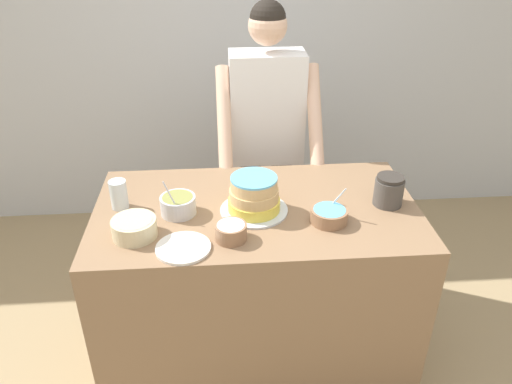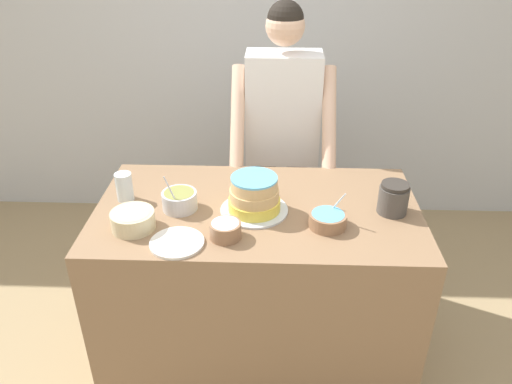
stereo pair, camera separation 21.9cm
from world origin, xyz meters
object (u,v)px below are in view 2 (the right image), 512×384
object	(u,v)px
frosting_bowl_pink	(133,219)
ceramic_plate	(177,243)
frosting_bowl_blue	(328,219)
person_baker	(282,126)
frosting_bowl_white	(225,229)
stoneware_jar	(393,198)
drinking_glass	(124,187)
frosting_bowl_olive	(180,200)
cake	(254,196)

from	to	relation	value
frosting_bowl_pink	ceramic_plate	bearing A→B (deg)	-28.17
frosting_bowl_pink	frosting_bowl_blue	distance (m)	0.83
person_baker	frosting_bowl_white	xyz separation A→B (m)	(-0.24, -0.99, -0.06)
person_baker	frosting_bowl_pink	distance (m)	1.13
frosting_bowl_blue	frosting_bowl_white	distance (m)	0.44
ceramic_plate	stoneware_jar	world-z (taller)	stoneware_jar
frosting_bowl_white	drinking_glass	world-z (taller)	drinking_glass
frosting_bowl_pink	drinking_glass	world-z (taller)	drinking_glass
frosting_bowl_blue	ceramic_plate	xyz separation A→B (m)	(-0.62, -0.16, -0.03)
frosting_bowl_blue	stoneware_jar	bearing A→B (deg)	22.91
frosting_bowl_white	stoneware_jar	xyz separation A→B (m)	(0.73, 0.23, 0.03)
drinking_glass	frosting_bowl_olive	bearing A→B (deg)	-15.18
frosting_bowl_blue	ceramic_plate	world-z (taller)	frosting_bowl_blue
cake	stoneware_jar	distance (m)	0.62
frosting_bowl_olive	ceramic_plate	size ratio (longest dim) A/B	0.84
frosting_bowl_pink	drinking_glass	distance (m)	0.26
frosting_bowl_olive	person_baker	bearing A→B (deg)	58.53
frosting_bowl_olive	frosting_bowl_white	world-z (taller)	frosting_bowl_olive
person_baker	frosting_bowl_blue	bearing A→B (deg)	-78.07
person_baker	drinking_glass	world-z (taller)	person_baker
frosting_bowl_blue	drinking_glass	size ratio (longest dim) A/B	1.21
frosting_bowl_pink	frosting_bowl_olive	xyz separation A→B (m)	(0.17, 0.17, 0.00)
ceramic_plate	cake	bearing A→B (deg)	41.24
frosting_bowl_blue	frosting_bowl_white	xyz separation A→B (m)	(-0.43, -0.10, 0.00)
cake	frosting_bowl_blue	size ratio (longest dim) A/B	1.88
frosting_bowl_blue	ceramic_plate	distance (m)	0.64
frosting_bowl_pink	drinking_glass	xyz separation A→B (m)	(-0.10, 0.24, 0.02)
frosting_bowl_olive	ceramic_plate	distance (m)	0.28
cake	frosting_bowl_white	xyz separation A→B (m)	(-0.11, -0.21, -0.04)
stoneware_jar	frosting_bowl_blue	bearing A→B (deg)	-157.09
frosting_bowl_pink	frosting_bowl_olive	distance (m)	0.24
frosting_bowl_blue	ceramic_plate	bearing A→B (deg)	-165.95
drinking_glass	frosting_bowl_blue	bearing A→B (deg)	-11.70
person_baker	ceramic_plate	distance (m)	1.13
cake	person_baker	bearing A→B (deg)	80.35
cake	frosting_bowl_blue	xyz separation A→B (m)	(0.32, -0.11, -0.04)
person_baker	frosting_bowl_pink	size ratio (longest dim) A/B	9.32
drinking_glass	stoneware_jar	distance (m)	1.23
frosting_bowl_white	ceramic_plate	world-z (taller)	frosting_bowl_white
frosting_bowl_olive	stoneware_jar	xyz separation A→B (m)	(0.96, 0.01, 0.02)
ceramic_plate	stoneware_jar	bearing A→B (deg)	17.02
frosting_bowl_pink	stoneware_jar	xyz separation A→B (m)	(1.13, 0.17, 0.03)
cake	ceramic_plate	bearing A→B (deg)	-138.76
cake	frosting_bowl_blue	world-z (taller)	cake
person_baker	frosting_bowl_olive	distance (m)	0.90
drinking_glass	stoneware_jar	world-z (taller)	stoneware_jar
person_baker	frosting_bowl_olive	world-z (taller)	person_baker
frosting_bowl_olive	ceramic_plate	xyz separation A→B (m)	(0.03, -0.27, -0.04)
drinking_glass	ceramic_plate	bearing A→B (deg)	-49.03
cake	stoneware_jar	bearing A→B (deg)	1.43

